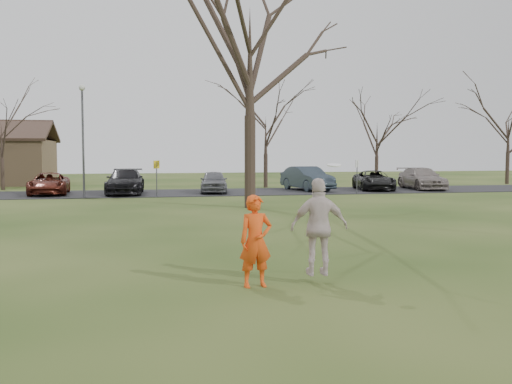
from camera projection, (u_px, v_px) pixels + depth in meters
ground at (298, 283)px, 11.01m from camera, size 120.00×120.00×0.00m
parking_strip at (188, 193)px, 35.42m from camera, size 62.00×6.50×0.04m
player_defender at (256, 241)px, 10.65m from camera, size 0.68×0.48×1.74m
car_2 at (49, 184)px, 33.64m from camera, size 2.36×4.75×1.29m
car_3 at (125, 181)px, 34.09m from camera, size 2.38×5.30×1.51m
car_4 at (214, 182)px, 35.13m from camera, size 2.12×4.20×1.37m
car_5 at (307, 178)px, 37.29m from camera, size 2.62×5.00×1.57m
car_6 at (374, 180)px, 37.60m from camera, size 2.95×4.97×1.29m
car_7 at (422, 178)px, 38.52m from camera, size 2.46×5.17×1.46m
catching_play at (319, 227)px, 10.87m from camera, size 1.14×0.57×2.16m
lamp_post at (83, 126)px, 31.49m from camera, size 0.34×0.34×6.27m
sign_yellow at (157, 172)px, 31.99m from camera, size 0.35×0.35×2.08m
sign_white at (357, 170)px, 34.42m from camera, size 0.35×0.35×2.08m
big_tree at (250, 53)px, 25.57m from camera, size 9.00×9.00×14.00m
small_tree_row at (242, 134)px, 40.98m from camera, size 55.00×5.90×8.50m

